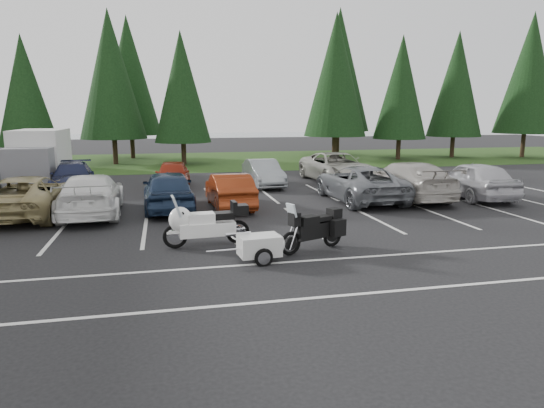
{
  "coord_description": "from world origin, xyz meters",
  "views": [
    {
      "loc": [
        -1.52,
        -15.11,
        3.79
      ],
      "look_at": [
        1.77,
        -0.5,
        0.97
      ],
      "focal_mm": 32.0,
      "sensor_mm": 36.0,
      "label": 1
    }
  ],
  "objects_px": {
    "box_truck": "(37,158)",
    "car_near_3": "(91,195)",
    "car_far_4": "(337,167)",
    "car_far_1": "(73,177)",
    "car_far_2": "(173,175)",
    "car_near_8": "(474,180)",
    "touring_motorcycle": "(207,220)",
    "car_near_7": "(406,180)",
    "cargo_trailer": "(259,248)",
    "car_near_5": "(229,191)",
    "car_near_6": "(360,183)",
    "car_far_3": "(263,173)",
    "adventure_motorcycle": "(312,225)",
    "car_near_2": "(29,196)",
    "car_near_4": "(168,190)"
  },
  "relations": [
    {
      "from": "car_near_5",
      "to": "cargo_trailer",
      "type": "distance_m",
      "value": 7.4
    },
    {
      "from": "box_truck",
      "to": "car_near_8",
      "type": "xyz_separation_m",
      "value": [
        20.08,
        -8.56,
        -0.61
      ]
    },
    {
      "from": "car_near_8",
      "to": "car_far_1",
      "type": "xyz_separation_m",
      "value": [
        -17.98,
        6.15,
        -0.14
      ]
    },
    {
      "from": "car_near_6",
      "to": "car_near_7",
      "type": "bearing_deg",
      "value": 178.81
    },
    {
      "from": "car_far_1",
      "to": "car_far_2",
      "type": "distance_m",
      "value": 4.83
    },
    {
      "from": "car_near_3",
      "to": "car_far_2",
      "type": "xyz_separation_m",
      "value": [
        3.13,
        6.12,
        -0.08
      ]
    },
    {
      "from": "adventure_motorcycle",
      "to": "car_near_7",
      "type": "bearing_deg",
      "value": 24.53
    },
    {
      "from": "box_truck",
      "to": "car_near_6",
      "type": "bearing_deg",
      "value": -28.59
    },
    {
      "from": "car_near_8",
      "to": "car_far_1",
      "type": "distance_m",
      "value": 19.0
    },
    {
      "from": "car_near_4",
      "to": "car_near_5",
      "type": "xyz_separation_m",
      "value": [
        2.42,
        -0.03,
        -0.1
      ]
    },
    {
      "from": "box_truck",
      "to": "car_near_5",
      "type": "bearing_deg",
      "value": -42.76
    },
    {
      "from": "car_near_2",
      "to": "car_far_1",
      "type": "xyz_separation_m",
      "value": [
        0.53,
        6.02,
        -0.07
      ]
    },
    {
      "from": "box_truck",
      "to": "car_far_4",
      "type": "height_order",
      "value": "box_truck"
    },
    {
      "from": "box_truck",
      "to": "car_near_2",
      "type": "bearing_deg",
      "value": -79.45
    },
    {
      "from": "car_near_7",
      "to": "car_far_3",
      "type": "relative_size",
      "value": 1.37
    },
    {
      "from": "car_far_4",
      "to": "car_near_2",
      "type": "bearing_deg",
      "value": -159.66
    },
    {
      "from": "box_truck",
      "to": "car_near_5",
      "type": "distance_m",
      "value": 12.35
    },
    {
      "from": "cargo_trailer",
      "to": "car_near_5",
      "type": "bearing_deg",
      "value": 82.9
    },
    {
      "from": "car_near_3",
      "to": "car_far_2",
      "type": "bearing_deg",
      "value": -119.2
    },
    {
      "from": "car_far_1",
      "to": "car_far_2",
      "type": "relative_size",
      "value": 1.16
    },
    {
      "from": "box_truck",
      "to": "car_far_3",
      "type": "relative_size",
      "value": 1.33
    },
    {
      "from": "car_far_2",
      "to": "car_near_6",
      "type": "bearing_deg",
      "value": -30.58
    },
    {
      "from": "car_far_2",
      "to": "car_far_3",
      "type": "height_order",
      "value": "car_far_2"
    },
    {
      "from": "car_near_7",
      "to": "touring_motorcycle",
      "type": "height_order",
      "value": "car_near_7"
    },
    {
      "from": "car_near_4",
      "to": "car_near_8",
      "type": "distance_m",
      "value": 13.45
    },
    {
      "from": "car_near_6",
      "to": "car_near_3",
      "type": "bearing_deg",
      "value": 2.68
    },
    {
      "from": "cargo_trailer",
      "to": "touring_motorcycle",
      "type": "bearing_deg",
      "value": 118.26
    },
    {
      "from": "car_far_3",
      "to": "adventure_motorcycle",
      "type": "relative_size",
      "value": 1.76
    },
    {
      "from": "box_truck",
      "to": "car_near_3",
      "type": "xyz_separation_m",
      "value": [
        3.8,
        -8.74,
        -0.67
      ]
    },
    {
      "from": "car_near_5",
      "to": "car_near_7",
      "type": "bearing_deg",
      "value": -179.9
    },
    {
      "from": "car_near_7",
      "to": "car_far_4",
      "type": "distance_m",
      "value": 5.88
    },
    {
      "from": "car_far_1",
      "to": "touring_motorcycle",
      "type": "height_order",
      "value": "touring_motorcycle"
    },
    {
      "from": "car_far_2",
      "to": "car_near_8",
      "type": "bearing_deg",
      "value": -20.2
    },
    {
      "from": "box_truck",
      "to": "car_near_8",
      "type": "relative_size",
      "value": 1.14
    },
    {
      "from": "car_far_1",
      "to": "car_far_4",
      "type": "bearing_deg",
      "value": -5.54
    },
    {
      "from": "car_near_7",
      "to": "touring_motorcycle",
      "type": "xyz_separation_m",
      "value": [
        -9.39,
        -5.89,
        -0.07
      ]
    },
    {
      "from": "car_near_3",
      "to": "car_near_4",
      "type": "height_order",
      "value": "car_near_4"
    },
    {
      "from": "box_truck",
      "to": "car_near_5",
      "type": "height_order",
      "value": "box_truck"
    },
    {
      "from": "car_near_2",
      "to": "car_far_2",
      "type": "distance_m",
      "value": 7.9
    },
    {
      "from": "car_near_3",
      "to": "car_far_4",
      "type": "xyz_separation_m",
      "value": [
        12.04,
        6.43,
        0.03
      ]
    },
    {
      "from": "car_near_8",
      "to": "car_far_4",
      "type": "bearing_deg",
      "value": -51.28
    },
    {
      "from": "car_near_2",
      "to": "car_far_3",
      "type": "xyz_separation_m",
      "value": [
        9.99,
        5.48,
        -0.07
      ]
    },
    {
      "from": "box_truck",
      "to": "car_near_7",
      "type": "height_order",
      "value": "box_truck"
    },
    {
      "from": "car_near_5",
      "to": "car_near_8",
      "type": "xyz_separation_m",
      "value": [
        11.03,
        -0.19,
        0.13
      ]
    },
    {
      "from": "car_near_2",
      "to": "car_far_2",
      "type": "bearing_deg",
      "value": -130.99
    },
    {
      "from": "car_far_3",
      "to": "car_near_2",
      "type": "bearing_deg",
      "value": -153.44
    },
    {
      "from": "touring_motorcycle",
      "to": "box_truck",
      "type": "bearing_deg",
      "value": 114.29
    },
    {
      "from": "car_near_3",
      "to": "car_near_8",
      "type": "height_order",
      "value": "car_near_8"
    },
    {
      "from": "car_near_6",
      "to": "touring_motorcycle",
      "type": "distance_m",
      "value": 9.29
    },
    {
      "from": "car_far_3",
      "to": "car_far_2",
      "type": "bearing_deg",
      "value": 173.76
    }
  ]
}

